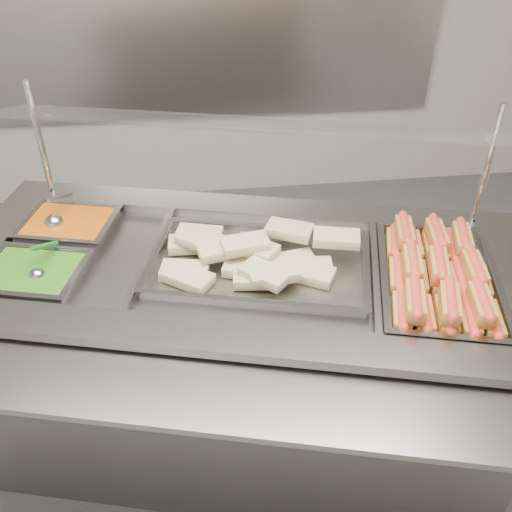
{
  "coord_description": "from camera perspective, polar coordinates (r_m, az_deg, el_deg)",
  "views": [
    {
      "loc": [
        -0.11,
        -1.18,
        2.06
      ],
      "look_at": [
        0.07,
        0.33,
        0.95
      ],
      "focal_mm": 40.0,
      "sensor_mm": 36.0,
      "label": 1
    }
  ],
  "objects": [
    {
      "name": "sneeze_guard",
      "position": [
        1.91,
        -0.64,
        12.76
      ],
      "size": [
        1.73,
        0.73,
        0.46
      ],
      "color": "silver",
      "rests_on": "steam_counter"
    },
    {
      "name": "tortilla_wraps",
      "position": [
        1.9,
        -0.53,
        -0.1
      ],
      "size": [
        0.69,
        0.39,
        0.1
      ],
      "color": "#C3B682",
      "rests_on": "pan_wraps"
    },
    {
      "name": "ground",
      "position": [
        2.38,
        -0.88,
        -24.13
      ],
      "size": [
        6.0,
        6.0,
        0.0
      ],
      "primitive_type": "plane",
      "color": "#555457",
      "rests_on": "ground"
    },
    {
      "name": "ladle",
      "position": [
        2.22,
        -19.45,
        3.26
      ],
      "size": [
        0.09,
        0.2,
        0.14
      ],
      "color": "#BABABF",
      "rests_on": "pan_beans"
    },
    {
      "name": "pan_peas",
      "position": [
        2.02,
        -21.31,
        -2.35
      ],
      "size": [
        0.36,
        0.32,
        0.1
      ],
      "color": "gray",
      "rests_on": "steam_counter"
    },
    {
      "name": "steam_counter",
      "position": [
        2.22,
        -1.35,
        -10.22
      ],
      "size": [
        2.1,
        1.33,
        0.93
      ],
      "color": "slate",
      "rests_on": "ground"
    },
    {
      "name": "serving_spoon",
      "position": [
        1.97,
        -20.89,
        -1.35
      ],
      "size": [
        0.08,
        0.19,
        0.14
      ],
      "color": "#BABABF",
      "rests_on": "pan_peas"
    },
    {
      "name": "back_panel",
      "position": [
        3.74,
        -5.52,
        22.44
      ],
      "size": [
        3.0,
        0.04,
        1.2
      ],
      "primitive_type": "cube",
      "color": "#9C9792",
      "rests_on": "ground"
    },
    {
      "name": "pan_hotdogs",
      "position": [
        1.95,
        17.61,
        -2.95
      ],
      "size": [
        0.49,
        0.64,
        0.1
      ],
      "color": "gray",
      "rests_on": "steam_counter"
    },
    {
      "name": "tray_rail",
      "position": [
        1.56,
        -4.63,
        -13.49
      ],
      "size": [
        1.87,
        0.83,
        0.05
      ],
      "color": "gray",
      "rests_on": "steam_counter"
    },
    {
      "name": "hotdogs_in_buns",
      "position": [
        1.92,
        17.74,
        -1.85
      ],
      "size": [
        0.4,
        0.59,
        0.12
      ],
      "color": "#9D6521",
      "rests_on": "pan_hotdogs"
    },
    {
      "name": "pan_wraps",
      "position": [
        1.92,
        0.31,
        -1.26
      ],
      "size": [
        0.79,
        0.58,
        0.07
      ],
      "color": "gray",
      "rests_on": "steam_counter"
    },
    {
      "name": "pan_beans",
      "position": [
        2.24,
        -18.09,
        2.35
      ],
      "size": [
        0.36,
        0.32,
        0.1
      ],
      "color": "gray",
      "rests_on": "steam_counter"
    }
  ]
}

